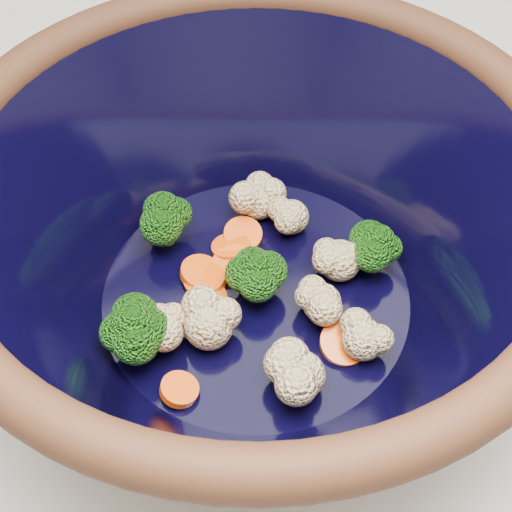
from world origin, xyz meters
The scene contains 3 objects.
counter centered at (0.00, 0.00, 0.45)m, with size 1.20×1.20×0.90m, color silver.
mixing_bowl centered at (-0.07, -0.11, 1.00)m, with size 0.39×0.39×0.17m.
vegetable_pile centered at (-0.08, -0.11, 0.96)m, with size 0.21×0.18×0.05m.
Camera 1 is at (-0.14, -0.40, 1.35)m, focal length 50.00 mm.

